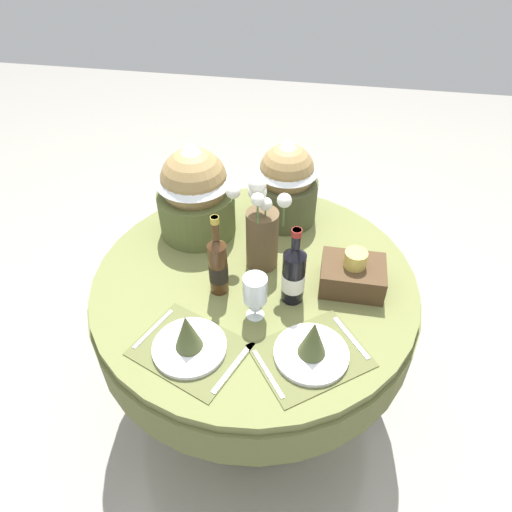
% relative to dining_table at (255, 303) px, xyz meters
% --- Properties ---
extents(ground, '(8.00, 8.00, 0.00)m').
position_rel_dining_table_xyz_m(ground, '(0.00, 0.00, -0.63)').
color(ground, '#9E998E').
extents(dining_table, '(1.24, 1.24, 0.77)m').
position_rel_dining_table_xyz_m(dining_table, '(0.00, 0.00, 0.00)').
color(dining_table, olive).
rests_on(dining_table, ground).
extents(place_setting_left, '(0.41, 0.37, 0.16)m').
position_rel_dining_table_xyz_m(place_setting_left, '(-0.15, -0.37, 0.19)').
color(place_setting_left, brown).
rests_on(place_setting_left, dining_table).
extents(place_setting_right, '(0.43, 0.41, 0.16)m').
position_rel_dining_table_xyz_m(place_setting_right, '(0.24, -0.32, 0.19)').
color(place_setting_right, brown).
rests_on(place_setting_right, dining_table).
extents(flower_vase, '(0.25, 0.15, 0.40)m').
position_rel_dining_table_xyz_m(flower_vase, '(0.01, 0.08, 0.31)').
color(flower_vase, brown).
rests_on(flower_vase, dining_table).
extents(wine_bottle_left, '(0.07, 0.07, 0.33)m').
position_rel_dining_table_xyz_m(wine_bottle_left, '(-0.11, -0.09, 0.27)').
color(wine_bottle_left, '#422814').
rests_on(wine_bottle_left, dining_table).
extents(wine_bottle_centre, '(0.08, 0.08, 0.31)m').
position_rel_dining_table_xyz_m(wine_bottle_centre, '(0.15, -0.08, 0.26)').
color(wine_bottle_centre, black).
rests_on(wine_bottle_centre, dining_table).
extents(wine_glass_right, '(0.08, 0.08, 0.18)m').
position_rel_dining_table_xyz_m(wine_glass_right, '(0.03, -0.19, 0.27)').
color(wine_glass_right, silver).
rests_on(wine_glass_right, dining_table).
extents(gift_tub_back_left, '(0.31, 0.31, 0.41)m').
position_rel_dining_table_xyz_m(gift_tub_back_left, '(-0.28, 0.25, 0.36)').
color(gift_tub_back_left, '#566033').
rests_on(gift_tub_back_left, dining_table).
extents(gift_tub_back_centre, '(0.27, 0.27, 0.38)m').
position_rel_dining_table_xyz_m(gift_tub_back_centre, '(0.06, 0.39, 0.34)').
color(gift_tub_back_centre, '#474C2D').
rests_on(gift_tub_back_centre, dining_table).
extents(woven_basket_side_right, '(0.23, 0.18, 0.16)m').
position_rel_dining_table_xyz_m(woven_basket_side_right, '(0.36, 0.02, 0.20)').
color(woven_basket_side_right, '#47331E').
rests_on(woven_basket_side_right, dining_table).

